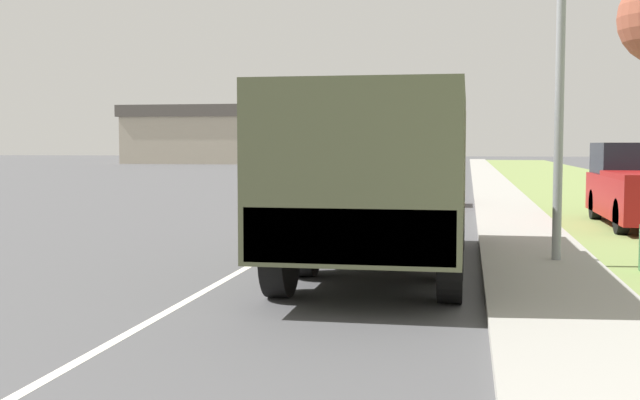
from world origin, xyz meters
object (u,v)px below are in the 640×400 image
Objects in this scene: car_nearest_ahead at (414,186)px; military_truck at (384,170)px; car_second_ahead at (357,171)px; lamp_post at (546,10)px.

military_truck is at bearing -88.19° from car_nearest_ahead.
car_second_ahead is at bearing 98.74° from military_truck.
military_truck is 1.89× the size of car_second_ahead.
military_truck reaches higher than car_nearest_ahead.
car_nearest_ahead is 12.07m from car_second_ahead.
car_second_ahead is at bearing 104.53° from lamp_post.
lamp_post reaches higher than car_second_ahead.
car_second_ahead is at bearing 106.34° from car_nearest_ahead.
car_second_ahead is 0.63× the size of lamp_post.
military_truck is 3.52m from lamp_post.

